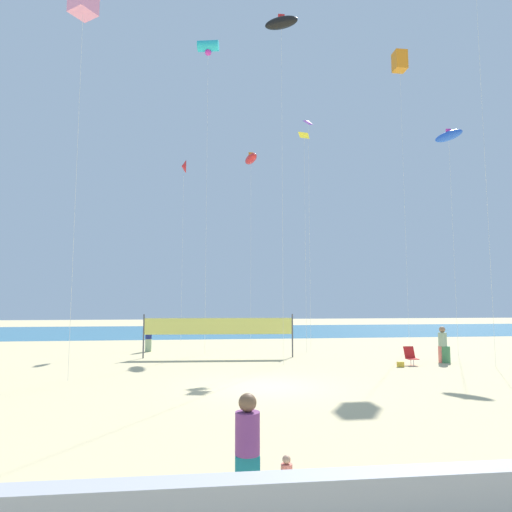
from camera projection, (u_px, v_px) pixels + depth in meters
The scene contains 19 objects.
ground_plane at pixel (269, 387), 16.33m from camera, with size 120.00×120.00×0.00m, color #D1BC89.
ocean_band at pixel (226, 331), 46.33m from camera, with size 120.00×20.00×0.01m, color teal.
boardwalk_ledge at pixel (388, 506), 5.90m from camera, with size 28.00×0.44×0.88m, color #A8A8AD.
mother_figure at pixel (247, 445), 6.91m from camera, with size 0.39×0.39×1.70m.
toddler_figure at pixel (287, 480), 6.83m from camera, with size 0.18×0.18×0.78m.
beachgoer_navy_shirt at pixel (149, 337), 27.67m from camera, with size 0.39×0.39×1.71m.
beachgoer_sage_shirt at pixel (443, 343), 22.72m from camera, with size 0.42×0.42×1.83m.
folding_beach_chair at pixel (411, 355), 21.88m from camera, with size 0.52×0.65×0.89m.
trash_barrel at pixel (444, 354), 22.73m from camera, with size 0.57×0.57×0.83m, color #3F7F4C.
volleyball_net at pixel (219, 328), 24.81m from camera, with size 8.34×0.55×2.40m.
beach_handbag at pixel (400, 364), 21.17m from camera, with size 0.31×0.16×0.25m, color gold.
kite_red_delta at pixel (184, 167), 34.60m from camera, with size 0.42×1.04×14.06m.
kite_violet_diamond at pixel (309, 126), 30.45m from camera, with size 0.84×0.84×15.58m.
kite_cyan_tube at pixel (208, 47), 28.30m from camera, with size 1.43×0.91×19.63m.
kite_black_inflatable at pixel (281, 23), 23.64m from camera, with size 1.93×1.01×18.35m.
kite_blue_inflatable at pixel (449, 136), 27.29m from camera, with size 1.60×1.58×13.66m.
kite_yellow_diamond at pixel (305, 137), 28.22m from camera, with size 0.85×0.84×13.85m.
kite_orange_box at pixel (400, 62), 32.51m from camera, with size 0.90×0.90×21.29m.
kite_red_inflatable at pixel (251, 159), 33.76m from camera, with size 1.09×1.95×14.37m.
Camera 1 is at (-2.48, -16.55, 3.15)m, focal length 31.24 mm.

